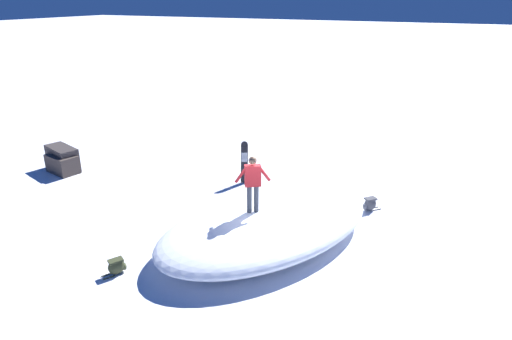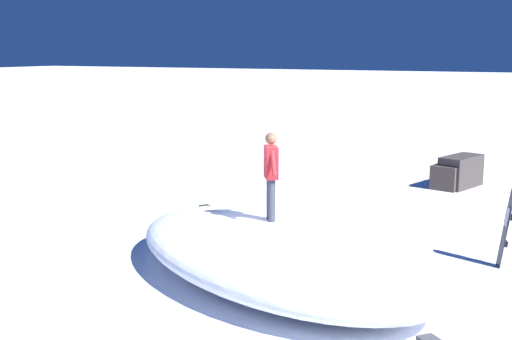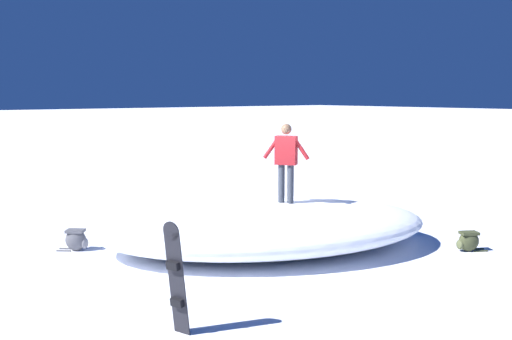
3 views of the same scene
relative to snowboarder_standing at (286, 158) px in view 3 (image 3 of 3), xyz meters
The scene contains 6 objects.
ground 2.07m from the snowboarder_standing, 77.00° to the left, with size 240.00×240.00×0.00m, color white.
snow_mound 1.55m from the snowboarder_standing, 136.03° to the left, with size 7.21×4.04×1.03m, color white.
snowboarder_standing is the anchor object (origin of this frame).
snowboard_primary_upright 4.77m from the snowboarder_standing, 149.96° to the right, with size 0.30×0.33×1.64m.
backpack_near 4.82m from the snowboarder_standing, 143.74° to the left, with size 0.63×0.60×0.47m.
backpack_far 4.27m from the snowboarder_standing, 40.62° to the right, with size 0.67×0.52×0.43m.
Camera 3 is at (-7.66, -9.15, 3.31)m, focal length 38.07 mm.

